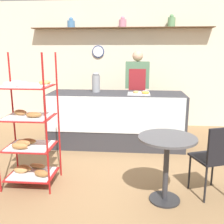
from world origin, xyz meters
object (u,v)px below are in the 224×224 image
pastry_rack (28,133)px  donut_tray_counter (141,93)px  person_worker (137,91)px  cafe_chair (216,154)px  coffee_carafe (96,83)px  cafe_table (167,154)px

pastry_rack → donut_tray_counter: bearing=46.4°
person_worker → cafe_chair: size_ratio=1.93×
coffee_carafe → donut_tray_counter: (0.80, -0.14, -0.15)m
cafe_table → donut_tray_counter: (-0.24, 1.72, 0.40)m
cafe_table → coffee_carafe: bearing=119.3°
person_worker → cafe_table: 2.37m
cafe_chair → cafe_table: bearing=-8.5°
pastry_rack → coffee_carafe: 1.77m
pastry_rack → cafe_table: pastry_rack is taller
donut_tray_counter → pastry_rack: bearing=-133.6°
person_worker → donut_tray_counter: 0.61m
pastry_rack → donut_tray_counter: (1.40, 1.47, 0.29)m
cafe_table → donut_tray_counter: 1.78m
pastry_rack → cafe_chair: pastry_rack is taller
pastry_rack → coffee_carafe: pastry_rack is taller
cafe_chair → coffee_carafe: coffee_carafe is taller
person_worker → coffee_carafe: person_worker is taller
pastry_rack → person_worker: 2.47m
pastry_rack → person_worker: person_worker is taller
coffee_carafe → person_worker: bearing=32.4°
donut_tray_counter → person_worker: bearing=96.8°
cafe_table → donut_tray_counter: size_ratio=2.02×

